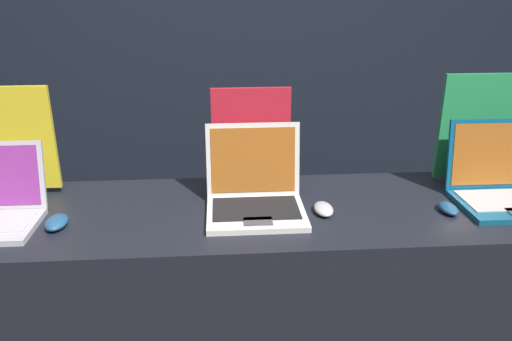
{
  "coord_description": "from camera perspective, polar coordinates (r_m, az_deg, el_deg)",
  "views": [
    {
      "loc": [
        -0.13,
        -1.33,
        1.77
      ],
      "look_at": [
        -0.01,
        0.32,
        1.14
      ],
      "focal_mm": 35.0,
      "sensor_mm": 36.0,
      "label": 1
    }
  ],
  "objects": [
    {
      "name": "wall_back",
      "position": [
        3.08,
        -1.8,
        13.96
      ],
      "size": [
        8.0,
        0.05,
        2.8
      ],
      "color": "black",
      "rests_on": "ground_plane"
    },
    {
      "name": "display_counter",
      "position": [
        2.09,
        0.3,
        -16.72
      ],
      "size": [
        2.3,
        0.64,
        0.99
      ],
      "color": "black",
      "rests_on": "ground_plane"
    },
    {
      "name": "mouse_front",
      "position": [
        1.82,
        -21.82,
        -5.52
      ],
      "size": [
        0.07,
        0.12,
        0.04
      ],
      "color": "navy",
      "rests_on": "display_counter"
    },
    {
      "name": "promo_stand_front",
      "position": [
        2.11,
        -26.45,
        2.67
      ],
      "size": [
        0.35,
        0.07,
        0.42
      ],
      "color": "black",
      "rests_on": "display_counter"
    },
    {
      "name": "laptop_middle",
      "position": [
        1.8,
        -0.12,
        -2.46
      ],
      "size": [
        0.35,
        0.32,
        0.29
      ],
      "color": "silver",
      "rests_on": "display_counter"
    },
    {
      "name": "mouse_middle",
      "position": [
        1.81,
        7.73,
        -4.37
      ],
      "size": [
        0.07,
        0.12,
        0.03
      ],
      "color": "#B2B2B7",
      "rests_on": "display_counter"
    },
    {
      "name": "promo_stand_middle",
      "position": [
        1.95,
        -0.56,
        3.32
      ],
      "size": [
        0.31,
        0.07,
        0.41
      ],
      "color": "black",
      "rests_on": "display_counter"
    },
    {
      "name": "laptop_back",
      "position": [
        2.09,
        26.33,
        -1.42
      ],
      "size": [
        0.36,
        0.32,
        0.29
      ],
      "color": "#0F5170",
      "rests_on": "display_counter"
    },
    {
      "name": "mouse_back",
      "position": [
        1.93,
        21.11,
        -4.05
      ],
      "size": [
        0.06,
        0.11,
        0.03
      ],
      "color": "navy",
      "rests_on": "display_counter"
    },
    {
      "name": "promo_stand_back",
      "position": [
        2.21,
        24.43,
        4.07
      ],
      "size": [
        0.36,
        0.07,
        0.45
      ],
      "color": "black",
      "rests_on": "display_counter"
    }
  ]
}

